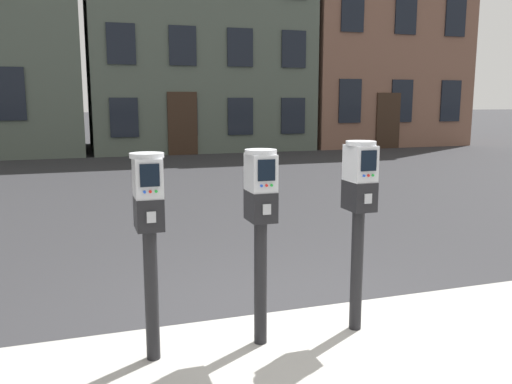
{
  "coord_description": "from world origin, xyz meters",
  "views": [
    {
      "loc": [
        -1.48,
        -3.66,
        1.84
      ],
      "look_at": [
        -0.33,
        -0.18,
        1.21
      ],
      "focal_mm": 37.51,
      "sensor_mm": 36.0,
      "label": 1
    }
  ],
  "objects": [
    {
      "name": "parking_meter_near_kerb",
      "position": [
        -1.09,
        -0.29,
        1.09
      ],
      "size": [
        0.22,
        0.25,
        1.37
      ],
      "rotation": [
        0.0,
        0.0,
        -1.57
      ],
      "color": "black",
      "rests_on": "sidewalk_slab"
    },
    {
      "name": "ground_plane",
      "position": [
        0.0,
        0.0,
        0.0
      ],
      "size": [
        160.0,
        160.0,
        0.0
      ],
      "primitive_type": "plane",
      "color": "#28282B"
    },
    {
      "name": "townhouse_green_painted",
      "position": [
        2.89,
        17.17,
        4.63
      ],
      "size": [
        7.85,
        5.98,
        9.26
      ],
      "color": "#4C564C",
      "rests_on": "ground_plane"
    },
    {
      "name": "parking_meter_twin_adjacent",
      "position": [
        -0.33,
        -0.29,
        1.09
      ],
      "size": [
        0.22,
        0.25,
        1.37
      ],
      "rotation": [
        0.0,
        0.0,
        -1.57
      ],
      "color": "black",
      "rests_on": "sidewalk_slab"
    },
    {
      "name": "townhouse_orange_brick",
      "position": [
        10.31,
        16.87,
        4.89
      ],
      "size": [
        6.66,
        5.38,
        9.77
      ],
      "color": "brown",
      "rests_on": "ground_plane"
    },
    {
      "name": "parking_meter_end_of_row",
      "position": [
        0.42,
        -0.29,
        1.11
      ],
      "size": [
        0.22,
        0.25,
        1.41
      ],
      "rotation": [
        0.0,
        0.0,
        -1.57
      ],
      "color": "black",
      "rests_on": "sidewalk_slab"
    }
  ]
}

